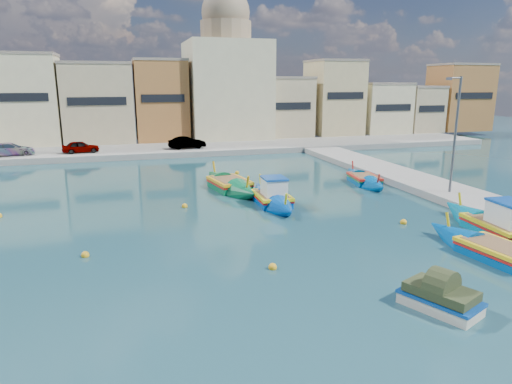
{
  "coord_description": "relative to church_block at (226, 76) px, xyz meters",
  "views": [
    {
      "loc": [
        -3.26,
        -18.81,
        7.67
      ],
      "look_at": [
        4.0,
        6.0,
        1.4
      ],
      "focal_mm": 32.0,
      "sensor_mm": 36.0,
      "label": 1
    }
  ],
  "objects": [
    {
      "name": "mooring_buoys",
      "position": [
        -9.3,
        -33.5,
        -8.33
      ],
      "size": [
        22.22,
        20.58,
        0.36
      ],
      "color": "yellow",
      "rests_on": "ground"
    },
    {
      "name": "tender_near",
      "position": [
        -3.13,
        -46.79,
        -8.01
      ],
      "size": [
        2.36,
        2.97,
        1.29
      ],
      "color": "beige",
      "rests_on": "ground"
    },
    {
      "name": "luzzu_blue_south",
      "position": [
        2.35,
        -43.68,
        -8.15
      ],
      "size": [
        2.95,
        8.57,
        2.42
      ],
      "color": "#0054AB",
      "rests_on": "ground"
    },
    {
      "name": "luzzu_turquoise_cabin",
      "position": [
        5.0,
        -40.97,
        -8.05
      ],
      "size": [
        2.67,
        9.31,
        2.95
      ],
      "color": "#00789F",
      "rests_on": "ground"
    },
    {
      "name": "north_quay",
      "position": [
        -10.0,
        -8.0,
        -8.11
      ],
      "size": [
        80.0,
        8.0,
        0.6
      ],
      "primitive_type": "cube",
      "color": "gray",
      "rests_on": "ground"
    },
    {
      "name": "ground",
      "position": [
        -10.0,
        -40.0,
        -8.41
      ],
      "size": [
        160.0,
        160.0,
        0.0
      ],
      "primitive_type": "plane",
      "color": "#174146",
      "rests_on": "ground"
    },
    {
      "name": "north_townhouses",
      "position": [
        -3.32,
        -0.64,
        -3.41
      ],
      "size": [
        83.2,
        7.87,
        10.19
      ],
      "color": "tan",
      "rests_on": "ground"
    },
    {
      "name": "parked_cars",
      "position": [
        -16.92,
        -9.5,
        -7.18
      ],
      "size": [
        21.69,
        2.57,
        1.29
      ],
      "color": "#4C1919",
      "rests_on": "north_quay"
    },
    {
      "name": "luzzu_cyan_mid",
      "position": [
        4.47,
        -28.05,
        -8.17
      ],
      "size": [
        2.93,
        7.82,
        2.26
      ],
      "color": "#0056A3",
      "rests_on": "ground"
    },
    {
      "name": "luzzu_green",
      "position": [
        -6.01,
        -27.17,
        -8.11
      ],
      "size": [
        3.68,
        8.97,
        2.75
      ],
      "color": "#0A6E40",
      "rests_on": "ground"
    },
    {
      "name": "quay_street_lamp",
      "position": [
        7.44,
        -34.0,
        -4.07
      ],
      "size": [
        1.18,
        0.16,
        8.0
      ],
      "color": "#595B60",
      "rests_on": "ground"
    },
    {
      "name": "luzzu_blue_cabin",
      "position": [
        -4.31,
        -31.9,
        -8.06
      ],
      "size": [
        2.17,
        8.01,
        2.82
      ],
      "color": "#0044A8",
      "rests_on": "ground"
    },
    {
      "name": "church_block",
      "position": [
        0.0,
        0.0,
        0.0
      ],
      "size": [
        10.0,
        10.0,
        19.1
      ],
      "color": "beige",
      "rests_on": "ground"
    }
  ]
}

